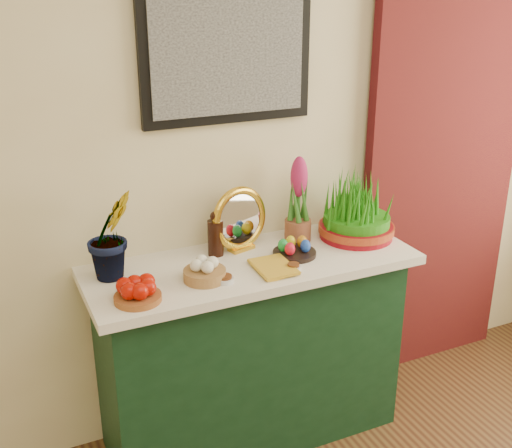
{
  "coord_description": "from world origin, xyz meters",
  "views": [
    {
      "loc": [
        -0.91,
        -0.23,
        2.02
      ],
      "look_at": [
        0.1,
        1.95,
        1.07
      ],
      "focal_mm": 45.0,
      "sensor_mm": 36.0,
      "label": 1
    }
  ],
  "objects_px": {
    "hyacinth_green": "(110,221)",
    "mirror": "(240,220)",
    "wheatgrass_sabzeh": "(357,211)",
    "sideboard": "(251,354)",
    "book": "(256,270)"
  },
  "relations": [
    {
      "from": "hyacinth_green",
      "to": "mirror",
      "type": "distance_m",
      "value": 0.57
    },
    {
      "from": "mirror",
      "to": "wheatgrass_sabzeh",
      "type": "xyz_separation_m",
      "value": [
        0.53,
        -0.1,
        -0.01
      ]
    },
    {
      "from": "sideboard",
      "to": "wheatgrass_sabzeh",
      "type": "distance_m",
      "value": 0.8
    },
    {
      "from": "sideboard",
      "to": "wheatgrass_sabzeh",
      "type": "height_order",
      "value": "wheatgrass_sabzeh"
    },
    {
      "from": "book",
      "to": "wheatgrass_sabzeh",
      "type": "distance_m",
      "value": 0.6
    },
    {
      "from": "sideboard",
      "to": "book",
      "type": "height_order",
      "value": "book"
    },
    {
      "from": "hyacinth_green",
      "to": "mirror",
      "type": "relative_size",
      "value": 1.64
    },
    {
      "from": "wheatgrass_sabzeh",
      "to": "sideboard",
      "type": "bearing_deg",
      "value": -177.0
    },
    {
      "from": "sideboard",
      "to": "mirror",
      "type": "distance_m",
      "value": 0.61
    },
    {
      "from": "sideboard",
      "to": "book",
      "type": "bearing_deg",
      "value": -104.74
    },
    {
      "from": "sideboard",
      "to": "wheatgrass_sabzeh",
      "type": "xyz_separation_m",
      "value": [
        0.54,
        0.03,
        0.59
      ]
    },
    {
      "from": "hyacinth_green",
      "to": "mirror",
      "type": "bearing_deg",
      "value": -15.49
    },
    {
      "from": "mirror",
      "to": "book",
      "type": "distance_m",
      "value": 0.28
    },
    {
      "from": "sideboard",
      "to": "hyacinth_green",
      "type": "bearing_deg",
      "value": 171.23
    },
    {
      "from": "hyacinth_green",
      "to": "book",
      "type": "bearing_deg",
      "value": -41.65
    }
  ]
}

